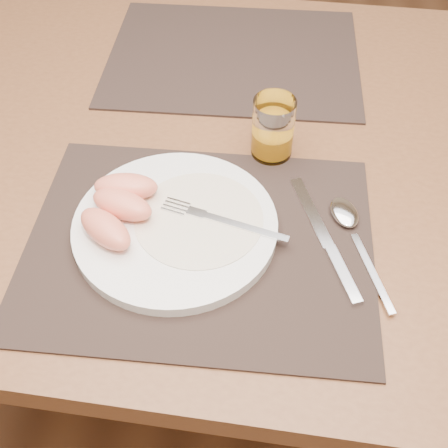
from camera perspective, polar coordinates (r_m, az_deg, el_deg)
ground at (r=1.49m, az=0.31°, el=-13.78°), size 5.00×5.00×0.00m
table at (r=0.94m, az=0.48°, el=5.03°), size 1.40×0.90×0.75m
placemat_near at (r=0.74m, az=-2.48°, el=-1.94°), size 0.47×0.37×0.00m
placemat_far at (r=1.07m, az=0.97°, el=16.66°), size 0.47×0.38×0.00m
plate at (r=0.74m, az=-4.96°, el=-0.19°), size 0.27×0.27×0.02m
plate_dressing at (r=0.74m, az=-2.57°, el=0.58°), size 0.17×0.17×0.00m
fork at (r=0.74m, az=-1.09°, el=0.63°), size 0.17×0.06×0.00m
knife at (r=0.74m, az=10.63°, el=-2.29°), size 0.10×0.21×0.01m
spoon at (r=0.77m, az=12.50°, el=0.34°), size 0.09×0.19×0.01m
juice_glass at (r=0.83m, az=4.98°, el=9.43°), size 0.06×0.06×0.09m
grapefruit_wedges at (r=0.74m, az=-10.71°, el=1.78°), size 0.10×0.14×0.03m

